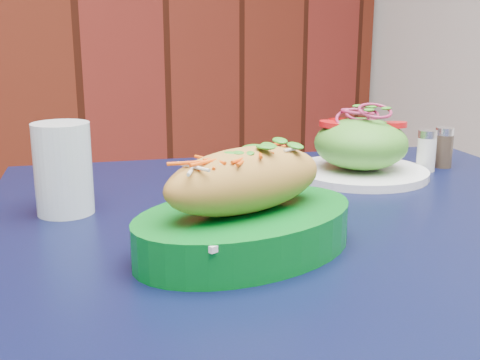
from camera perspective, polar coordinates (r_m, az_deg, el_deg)
cafe_table at (r=0.74m, az=7.83°, el=-10.63°), size 1.05×1.05×0.75m
banh_mi_basket at (r=0.61m, az=0.55°, el=-2.89°), size 0.26×0.17×0.12m
salad_plate at (r=0.93m, az=11.36°, el=2.87°), size 0.21×0.21×0.11m
water_glass at (r=0.76m, az=-16.42°, el=1.03°), size 0.07×0.07×0.11m
salt_shaker at (r=1.00m, az=17.26°, el=2.67°), size 0.03×0.03×0.07m
pepper_shaker at (r=1.03m, az=18.75°, el=2.95°), size 0.03×0.03×0.07m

